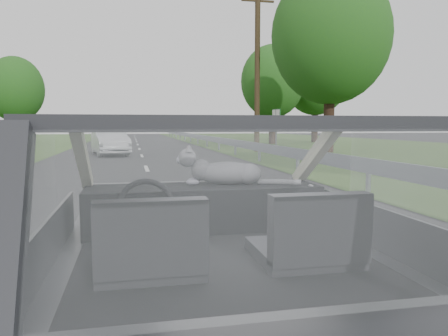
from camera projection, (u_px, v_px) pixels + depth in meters
name	position (u px, v px, depth m)	size (l,w,h in m)	color
subject_car	(222.00, 250.00, 2.42)	(1.80, 4.00, 1.45)	#26272A
dashboard	(203.00, 207.00, 3.01)	(1.58, 0.45, 0.30)	black
driver_seat	(151.00, 240.00, 2.04)	(0.50, 0.72, 0.42)	black
passenger_seat	(311.00, 231.00, 2.20)	(0.50, 0.72, 0.42)	black
steering_wheel	(146.00, 207.00, 2.64)	(0.36, 0.36, 0.04)	black
cat	(227.00, 171.00, 3.06)	(0.62, 0.19, 0.28)	gray
guardrail	(294.00, 153.00, 13.06)	(0.05, 90.00, 0.32)	gray
other_car	(110.00, 141.00, 20.60)	(1.58, 3.99, 1.31)	silver
highway_sign	(276.00, 131.00, 22.53)	(0.09, 0.90, 2.24)	#13471E
utility_pole	(257.00, 69.00, 22.87)	(0.28, 0.28, 8.68)	#352713
tree_1	(330.00, 63.00, 22.31)	(6.04, 6.04, 9.15)	#265D19
tree_2	(272.00, 96.00, 32.80)	(4.76, 4.76, 7.21)	#265D19
tree_3	(315.00, 92.00, 35.86)	(5.43, 5.43, 8.22)	#265D19
tree_6	(16.00, 102.00, 31.42)	(4.06, 4.06, 6.15)	#265D19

